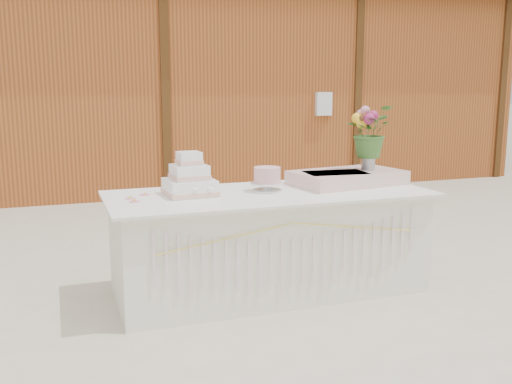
# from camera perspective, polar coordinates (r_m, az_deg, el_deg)

# --- Properties ---
(ground) EXTENTS (80.00, 80.00, 0.00)m
(ground) POSITION_cam_1_polar(r_m,az_deg,el_deg) (4.46, 1.32, -9.81)
(ground) COLOR beige
(ground) RESTS_ON ground
(barn) EXTENTS (12.60, 4.60, 3.30)m
(barn) POSITION_cam_1_polar(r_m,az_deg,el_deg) (10.01, -11.33, 10.97)
(barn) COLOR #9B4E20
(barn) RESTS_ON ground
(cake_table) EXTENTS (2.40, 1.00, 0.77)m
(cake_table) POSITION_cam_1_polar(r_m,az_deg,el_deg) (4.33, 1.37, -5.02)
(cake_table) COLOR silver
(cake_table) RESTS_ON ground
(wedding_cake) EXTENTS (0.37, 0.37, 0.32)m
(wedding_cake) POSITION_cam_1_polar(r_m,az_deg,el_deg) (4.15, -6.66, 1.15)
(wedding_cake) COLOR white
(wedding_cake) RESTS_ON cake_table
(pink_cake_stand) EXTENTS (0.25, 0.25, 0.18)m
(pink_cake_stand) POSITION_cam_1_polar(r_m,az_deg,el_deg) (4.27, 1.12, 1.43)
(pink_cake_stand) COLOR white
(pink_cake_stand) RESTS_ON cake_table
(satin_runner) EXTENTS (0.94, 0.64, 0.11)m
(satin_runner) POSITION_cam_1_polar(r_m,az_deg,el_deg) (4.65, 9.11, 1.43)
(satin_runner) COLOR beige
(satin_runner) RESTS_ON cake_table
(flower_vase) EXTENTS (0.11, 0.11, 0.15)m
(flower_vase) POSITION_cam_1_polar(r_m,az_deg,el_deg) (4.70, 11.16, 3.08)
(flower_vase) COLOR #ADACB1
(flower_vase) RESTS_ON satin_runner
(bouquet) EXTENTS (0.49, 0.48, 0.42)m
(bouquet) POSITION_cam_1_polar(r_m,az_deg,el_deg) (4.68, 11.28, 6.55)
(bouquet) COLOR #3A6528
(bouquet) RESTS_ON flower_vase
(loose_flowers) EXTENTS (0.27, 0.39, 0.02)m
(loose_flowers) POSITION_cam_1_polar(r_m,az_deg,el_deg) (4.14, -11.85, -0.38)
(loose_flowers) COLOR pink
(loose_flowers) RESTS_ON cake_table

